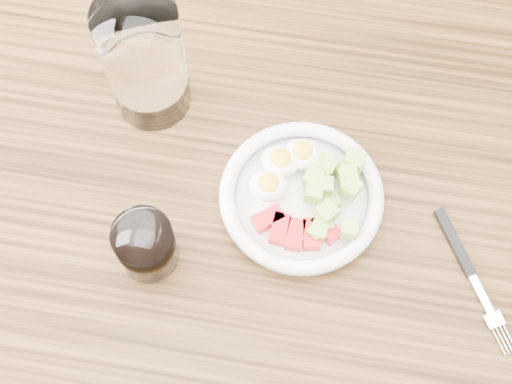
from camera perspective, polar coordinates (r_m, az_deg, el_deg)
ground at (r=1.59m, az=0.30°, el=-11.66°), size 4.00×4.00×0.00m
dining_table at (r=0.94m, az=0.50°, el=-3.75°), size 1.50×0.90×0.77m
bowl at (r=0.83m, az=3.72°, el=-0.18°), size 0.19×0.19×0.05m
fork at (r=0.85m, az=16.32°, el=-5.33°), size 0.10×0.16×0.01m
water_glass at (r=0.85m, az=-8.90°, el=10.32°), size 0.10×0.10×0.17m
coffee_glass at (r=0.80m, az=-8.79°, el=-4.27°), size 0.07×0.07×0.08m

